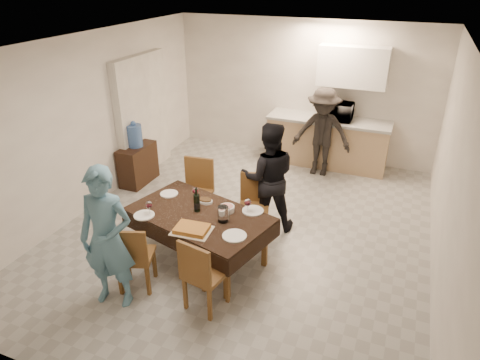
{
  "coord_description": "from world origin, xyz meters",
  "views": [
    {
      "loc": [
        1.88,
        -4.9,
        3.41
      ],
      "look_at": [
        0.03,
        -0.3,
        0.93
      ],
      "focal_mm": 32.0,
      "sensor_mm": 36.0,
      "label": 1
    }
  ],
  "objects_px": {
    "water_jug": "(135,136)",
    "water_pitcher": "(223,214)",
    "dining_table": "(199,216)",
    "microwave": "(336,111)",
    "person_far": "(268,177)",
    "person_kitchen": "(322,133)",
    "savoury_tart": "(192,229)",
    "console": "(138,164)",
    "person_near": "(107,239)",
    "wine_bottle": "(197,200)"
  },
  "relations": [
    {
      "from": "console",
      "to": "person_near",
      "type": "height_order",
      "value": "person_near"
    },
    {
      "from": "person_kitchen",
      "to": "savoury_tart",
      "type": "bearing_deg",
      "value": -102.29
    },
    {
      "from": "wine_bottle",
      "to": "water_jug",
      "type": "bearing_deg",
      "value": 141.87
    },
    {
      "from": "dining_table",
      "to": "wine_bottle",
      "type": "relative_size",
      "value": 6.1
    },
    {
      "from": "microwave",
      "to": "water_pitcher",
      "type": "bearing_deg",
      "value": 79.77
    },
    {
      "from": "dining_table",
      "to": "water_jug",
      "type": "relative_size",
      "value": 5.12
    },
    {
      "from": "person_kitchen",
      "to": "person_near",
      "type": "bearing_deg",
      "value": -108.73
    },
    {
      "from": "water_pitcher",
      "to": "savoury_tart",
      "type": "height_order",
      "value": "water_pitcher"
    },
    {
      "from": "savoury_tart",
      "to": "person_kitchen",
      "type": "xyz_separation_m",
      "value": [
        0.76,
        3.48,
        0.09
      ]
    },
    {
      "from": "person_kitchen",
      "to": "dining_table",
      "type": "bearing_deg",
      "value": -105.47
    },
    {
      "from": "console",
      "to": "water_pitcher",
      "type": "xyz_separation_m",
      "value": [
        2.35,
        -1.63,
        0.44
      ]
    },
    {
      "from": "savoury_tart",
      "to": "wine_bottle",
      "type": "bearing_deg",
      "value": 109.23
    },
    {
      "from": "microwave",
      "to": "person_far",
      "type": "bearing_deg",
      "value": 79.8
    },
    {
      "from": "dining_table",
      "to": "microwave",
      "type": "height_order",
      "value": "microwave"
    },
    {
      "from": "water_pitcher",
      "to": "person_far",
      "type": "height_order",
      "value": "person_far"
    },
    {
      "from": "water_jug",
      "to": "person_far",
      "type": "relative_size",
      "value": 0.24
    },
    {
      "from": "dining_table",
      "to": "person_far",
      "type": "height_order",
      "value": "person_far"
    },
    {
      "from": "console",
      "to": "person_kitchen",
      "type": "relative_size",
      "value": 0.46
    },
    {
      "from": "person_near",
      "to": "savoury_tart",
      "type": "bearing_deg",
      "value": 34.87
    },
    {
      "from": "console",
      "to": "water_pitcher",
      "type": "relative_size",
      "value": 3.69
    },
    {
      "from": "dining_table",
      "to": "water_jug",
      "type": "height_order",
      "value": "water_jug"
    },
    {
      "from": "savoury_tart",
      "to": "person_near",
      "type": "xyz_separation_m",
      "value": [
        -0.65,
        -0.67,
        0.12
      ]
    },
    {
      "from": "console",
      "to": "person_far",
      "type": "bearing_deg",
      "value": -11.72
    },
    {
      "from": "dining_table",
      "to": "person_kitchen",
      "type": "distance_m",
      "value": 3.22
    },
    {
      "from": "wine_bottle",
      "to": "water_pitcher",
      "type": "height_order",
      "value": "wine_bottle"
    },
    {
      "from": "wine_bottle",
      "to": "person_kitchen",
      "type": "distance_m",
      "value": 3.19
    },
    {
      "from": "dining_table",
      "to": "savoury_tart",
      "type": "distance_m",
      "value": 0.4
    },
    {
      "from": "water_jug",
      "to": "wine_bottle",
      "type": "distance_m",
      "value": 2.48
    },
    {
      "from": "dining_table",
      "to": "console",
      "type": "height_order",
      "value": "same"
    },
    {
      "from": "water_jug",
      "to": "microwave",
      "type": "height_order",
      "value": "microwave"
    },
    {
      "from": "dining_table",
      "to": "person_kitchen",
      "type": "bearing_deg",
      "value": 89.84
    },
    {
      "from": "savoury_tart",
      "to": "water_jug",
      "type": "bearing_deg",
      "value": 136.96
    },
    {
      "from": "water_jug",
      "to": "water_pitcher",
      "type": "bearing_deg",
      "value": -34.75
    },
    {
      "from": "dining_table",
      "to": "savoury_tart",
      "type": "bearing_deg",
      "value": -59.95
    },
    {
      "from": "dining_table",
      "to": "water_jug",
      "type": "distance_m",
      "value": 2.56
    },
    {
      "from": "console",
      "to": "person_far",
      "type": "relative_size",
      "value": 0.46
    },
    {
      "from": "console",
      "to": "water_jug",
      "type": "distance_m",
      "value": 0.53
    },
    {
      "from": "person_far",
      "to": "person_kitchen",
      "type": "relative_size",
      "value": 1.0
    },
    {
      "from": "microwave",
      "to": "water_jug",
      "type": "bearing_deg",
      "value": 33.39
    },
    {
      "from": "dining_table",
      "to": "person_far",
      "type": "distance_m",
      "value": 1.19
    },
    {
      "from": "dining_table",
      "to": "microwave",
      "type": "xyz_separation_m",
      "value": [
        1.0,
        3.55,
        0.43
      ]
    },
    {
      "from": "water_jug",
      "to": "person_kitchen",
      "type": "height_order",
      "value": "person_kitchen"
    },
    {
      "from": "dining_table",
      "to": "wine_bottle",
      "type": "bearing_deg",
      "value": 150.31
    },
    {
      "from": "water_jug",
      "to": "water_pitcher",
      "type": "height_order",
      "value": "water_jug"
    },
    {
      "from": "person_near",
      "to": "person_far",
      "type": "height_order",
      "value": "person_near"
    },
    {
      "from": "water_pitcher",
      "to": "person_far",
      "type": "distance_m",
      "value": 1.12
    },
    {
      "from": "wine_bottle",
      "to": "person_kitchen",
      "type": "height_order",
      "value": "person_kitchen"
    },
    {
      "from": "savoury_tart",
      "to": "person_far",
      "type": "height_order",
      "value": "person_far"
    },
    {
      "from": "wine_bottle",
      "to": "savoury_tart",
      "type": "xyz_separation_m",
      "value": [
        0.15,
        -0.43,
        -0.13
      ]
    },
    {
      "from": "microwave",
      "to": "person_kitchen",
      "type": "bearing_deg",
      "value": 72.53
    }
  ]
}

